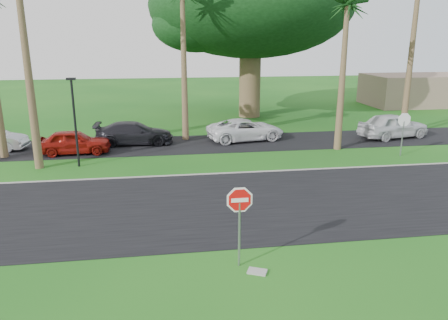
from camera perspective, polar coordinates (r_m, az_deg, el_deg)
name	(u,v)px	position (r m, az deg, el deg)	size (l,w,h in m)	color
ground	(211,225)	(16.06, -1.77, -8.52)	(120.00, 120.00, 0.00)	#134C13
road	(205,205)	(17.89, -2.53, -5.88)	(120.00, 8.00, 0.02)	black
parking_strip	(187,144)	(27.89, -4.82, 2.04)	(120.00, 5.00, 0.02)	black
curb	(196,175)	(21.68, -3.67, -1.91)	(120.00, 0.12, 0.06)	gray
stop_sign_near	(240,210)	(12.70, 2.04, -6.60)	(1.05, 0.07, 2.62)	gray
stop_sign_far	(404,125)	(26.81, 22.41, 4.20)	(1.05, 0.07, 2.62)	gray
palm_right_near	(347,8)	(26.81, 15.82, 18.61)	(5.00, 5.00, 9.50)	brown
canopy_tree	(251,7)	(37.41, 3.55, 19.35)	(16.50, 16.50, 13.12)	brown
streetlight_right	(75,117)	(23.77, -18.94, 5.35)	(0.45, 0.25, 4.64)	black
building_far	(418,90)	(48.26, 23.96, 8.37)	(10.00, 6.00, 3.00)	gray
car_red	(74,142)	(26.88, -19.01, 2.22)	(1.66, 4.13, 1.41)	maroon
car_dark	(134,133)	(28.33, -11.64, 3.43)	(1.98, 4.87, 1.41)	black
car_minivan	(246,130)	(28.85, 2.86, 3.95)	(2.33, 5.05, 1.40)	white
car_pickup	(393,126)	(31.64, 21.23, 4.19)	(1.97, 4.89, 1.67)	silver
utility_slab	(257,272)	(13.13, 4.36, -14.32)	(0.55, 0.35, 0.06)	gray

